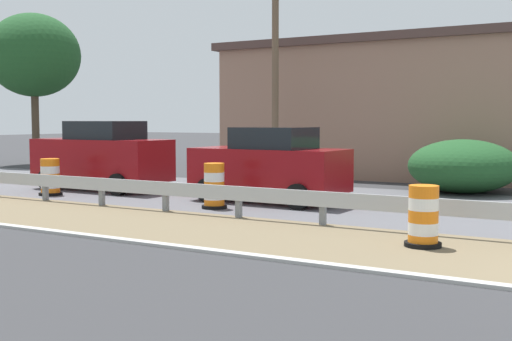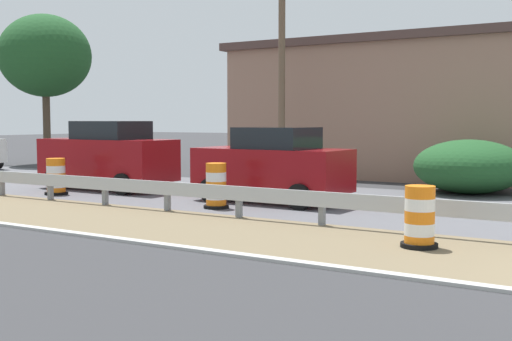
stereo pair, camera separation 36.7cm
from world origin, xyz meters
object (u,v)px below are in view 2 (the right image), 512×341
object	(u,v)px
car_trailing_far_lane	(108,155)
utility_pole_near	(282,78)
traffic_barrel_mid	(56,178)
traffic_barrel_close	(216,188)
car_lead_far_lane	(272,165)
traffic_barrel_nearest	(420,220)

from	to	relation	value
car_trailing_far_lane	utility_pole_near	distance (m)	6.70
utility_pole_near	traffic_barrel_mid	bearing A→B (deg)	153.10
traffic_barrel_close	car_trailing_far_lane	distance (m)	5.68
car_lead_far_lane	utility_pole_near	size ratio (longest dim) A/B	0.59
traffic_barrel_mid	car_trailing_far_lane	distance (m)	1.93
car_trailing_far_lane	traffic_barrel_mid	bearing A→B (deg)	80.71
traffic_barrel_nearest	traffic_barrel_mid	size ratio (longest dim) A/B	1.00
traffic_barrel_nearest	car_trailing_far_lane	world-z (taller)	car_trailing_far_lane
traffic_barrel_close	car_trailing_far_lane	bearing A→B (deg)	71.91
traffic_barrel_close	traffic_barrel_mid	world-z (taller)	traffic_barrel_close
traffic_barrel_close	utility_pole_near	bearing A→B (deg)	16.73
car_trailing_far_lane	car_lead_far_lane	bearing A→B (deg)	-179.88
traffic_barrel_close	traffic_barrel_nearest	bearing A→B (deg)	-110.88
traffic_barrel_close	car_lead_far_lane	xyz separation A→B (m)	(1.74, -0.59, 0.49)
traffic_barrel_nearest	utility_pole_near	xyz separation A→B (m)	(9.21, 7.92, 3.18)
traffic_barrel_nearest	utility_pole_near	world-z (taller)	utility_pole_near
car_trailing_far_lane	traffic_barrel_nearest	bearing A→B (deg)	160.67
traffic_barrel_close	utility_pole_near	size ratio (longest dim) A/B	0.16
utility_pole_near	car_trailing_far_lane	bearing A→B (deg)	148.00
utility_pole_near	car_lead_far_lane	bearing A→B (deg)	-152.87
car_lead_far_lane	traffic_barrel_nearest	bearing A→B (deg)	144.40
car_trailing_far_lane	utility_pole_near	size ratio (longest dim) A/B	0.64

